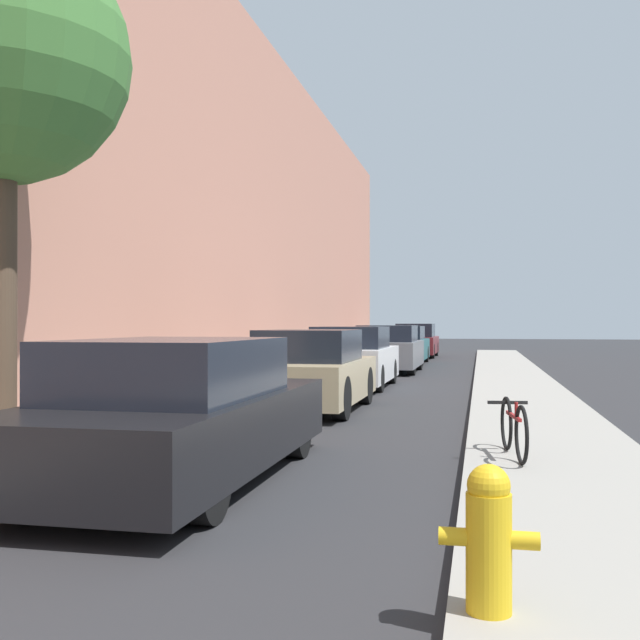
% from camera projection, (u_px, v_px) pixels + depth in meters
% --- Properties ---
extents(ground_plane, '(120.00, 120.00, 0.00)m').
position_uv_depth(ground_plane, '(374.00, 402.00, 14.66)').
color(ground_plane, '#28282B').
extents(sidewalk_left, '(2.00, 52.00, 0.12)m').
position_uv_depth(sidewalk_left, '(234.00, 396.00, 15.27)').
color(sidewalk_left, gray).
rests_on(sidewalk_left, ground).
extents(sidewalk_right, '(2.00, 52.00, 0.12)m').
position_uv_depth(sidewalk_right, '(526.00, 402.00, 14.04)').
color(sidewalk_right, gray).
rests_on(sidewalk_right, ground).
extents(building_facade_left, '(0.70, 52.00, 9.70)m').
position_uv_depth(building_facade_left, '(173.00, 166.00, 15.58)').
color(building_facade_left, tan).
rests_on(building_facade_left, ground).
extents(parked_car_black, '(1.87, 4.68, 1.40)m').
position_uv_depth(parked_car_black, '(178.00, 414.00, 7.28)').
color(parked_car_black, black).
rests_on(parked_car_black, ground).
extents(parked_car_champagne, '(1.76, 4.00, 1.44)m').
position_uv_depth(parked_car_champagne, '(311.00, 372.00, 13.17)').
color(parked_car_champagne, black).
rests_on(parked_car_champagne, ground).
extents(parked_car_white, '(1.83, 4.06, 1.47)m').
position_uv_depth(parked_car_white, '(352.00, 358.00, 18.00)').
color(parked_car_white, black).
rests_on(parked_car_white, ground).
extents(parked_car_grey, '(1.92, 4.20, 1.48)m').
position_uv_depth(parked_car_grey, '(388.00, 350.00, 23.46)').
color(parked_car_grey, black).
rests_on(parked_car_grey, ground).
extents(parked_car_teal, '(1.78, 4.50, 1.44)m').
position_uv_depth(parked_car_teal, '(402.00, 346.00, 28.36)').
color(parked_car_teal, black).
rests_on(parked_car_teal, ground).
extents(parked_car_maroon, '(1.82, 4.53, 1.53)m').
position_uv_depth(parked_car_maroon, '(416.00, 341.00, 33.95)').
color(parked_car_maroon, black).
rests_on(parked_car_maroon, ground).
extents(street_tree_near, '(2.86, 2.86, 5.84)m').
position_uv_depth(street_tree_near, '(0.00, 59.00, 8.22)').
color(street_tree_near, '#4C3A2B').
rests_on(street_tree_near, sidewalk_left).
extents(fire_hydrant, '(0.49, 0.23, 0.73)m').
position_uv_depth(fire_hydrant, '(489.00, 536.00, 3.68)').
color(fire_hydrant, gold).
rests_on(fire_hydrant, sidewalk_right).
extents(bicycle, '(0.44, 1.47, 0.60)m').
position_uv_depth(bicycle, '(513.00, 428.00, 7.95)').
color(bicycle, black).
rests_on(bicycle, sidewalk_right).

